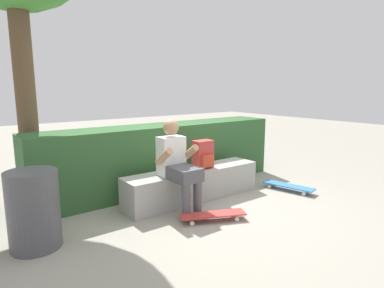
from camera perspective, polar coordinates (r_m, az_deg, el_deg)
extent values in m
plane|color=gray|center=(4.56, 2.56, -10.64)|extent=(24.00, 24.00, 0.00)
cube|color=#A19F98|center=(4.70, 0.28, -7.08)|extent=(2.12, 0.46, 0.45)
cube|color=white|center=(4.29, -3.71, -2.12)|extent=(0.34, 0.22, 0.52)
sphere|color=tan|center=(4.22, -3.77, 2.99)|extent=(0.21, 0.21, 0.21)
cube|color=#4C4C51|center=(4.08, -1.29, -5.27)|extent=(0.32, 0.40, 0.17)
cylinder|color=#4C4C51|center=(4.01, -1.06, -10.18)|extent=(0.11, 0.11, 0.45)
cylinder|color=#4C4C51|center=(4.11, 1.00, -9.66)|extent=(0.11, 0.11, 0.45)
cylinder|color=tan|center=(4.06, -5.00, -2.26)|extent=(0.09, 0.33, 0.27)
cylinder|color=tan|center=(4.28, -0.45, -1.58)|extent=(0.09, 0.33, 0.27)
cube|color=#BC3833|center=(4.03, 3.73, -12.28)|extent=(0.81, 0.51, 0.02)
cylinder|color=silver|center=(4.20, 7.17, -12.19)|extent=(0.06, 0.05, 0.05)
cylinder|color=silver|center=(4.07, 7.91, -12.96)|extent=(0.06, 0.05, 0.05)
cylinder|color=silver|center=(4.05, -0.49, -12.96)|extent=(0.06, 0.05, 0.05)
cylinder|color=silver|center=(3.91, 0.00, -13.80)|extent=(0.06, 0.05, 0.05)
cube|color=teal|center=(5.32, 16.64, -7.06)|extent=(0.37, 0.82, 0.02)
cylinder|color=silver|center=(5.38, 13.54, -7.31)|extent=(0.04, 0.06, 0.05)
cylinder|color=silver|center=(5.51, 14.25, -6.93)|extent=(0.04, 0.06, 0.05)
cylinder|color=silver|center=(5.17, 19.14, -8.32)|extent=(0.04, 0.06, 0.05)
cylinder|color=silver|center=(5.31, 19.73, -7.89)|extent=(0.04, 0.06, 0.05)
cube|color=#B23833|center=(4.70, 1.91, -1.78)|extent=(0.28, 0.18, 0.40)
cube|color=#C23B23|center=(4.63, 2.80, -2.98)|extent=(0.20, 0.05, 0.18)
cube|color=#2F582D|center=(5.21, -5.09, -2.16)|extent=(4.12, 0.66, 1.02)
cylinder|color=brown|center=(4.92, -27.43, 9.23)|extent=(0.26, 0.26, 3.27)
cylinder|color=#4C4C51|center=(3.65, -26.16, -10.38)|extent=(0.50, 0.50, 0.80)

